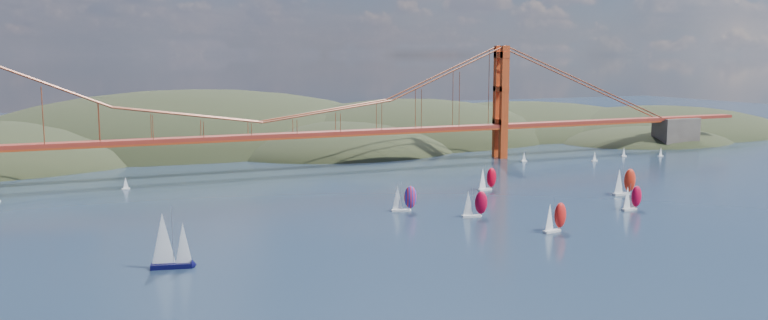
{
  "coord_description": "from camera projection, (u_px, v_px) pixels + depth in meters",
  "views": [
    {
      "loc": [
        -78.79,
        -134.08,
        50.37
      ],
      "look_at": [
        18.44,
        90.0,
        16.12
      ],
      "focal_mm": 35.0,
      "sensor_mm": 36.0,
      "label": 1
    }
  ],
  "objects": [
    {
      "name": "ground",
      "position": [
        472.0,
        293.0,
        159.87
      ],
      "size": [
        1200.0,
        1200.0,
        0.0
      ],
      "primitive_type": "plane",
      "color": "black",
      "rests_on": "ground"
    },
    {
      "name": "headlands",
      "position": [
        297.0,
        165.0,
        432.13
      ],
      "size": [
        725.0,
        225.0,
        96.0
      ],
      "color": "black",
      "rests_on": "ground"
    },
    {
      "name": "bridge",
      "position": [
        257.0,
        98.0,
        318.23
      ],
      "size": [
        552.0,
        12.0,
        55.0
      ],
      "color": "maroon",
      "rests_on": "ground"
    },
    {
      "name": "sloop_navy",
      "position": [
        169.0,
        241.0,
        177.47
      ],
      "size": [
        10.09,
        6.49,
        15.04
      ],
      "rotation": [
        0.0,
        0.0,
        -0.22
      ],
      "color": "black",
      "rests_on": "ground"
    },
    {
      "name": "racer_0",
      "position": [
        474.0,
        203.0,
        234.14
      ],
      "size": [
        8.31,
        4.51,
        9.32
      ],
      "rotation": [
        0.0,
        0.0,
        -0.22
      ],
      "color": "white",
      "rests_on": "ground"
    },
    {
      "name": "racer_1",
      "position": [
        555.0,
        217.0,
        214.44
      ],
      "size": [
        8.42,
        4.25,
        9.47
      ],
      "rotation": [
        0.0,
        0.0,
        0.17
      ],
      "color": "silver",
      "rests_on": "ground"
    },
    {
      "name": "racer_2",
      "position": [
        632.0,
        197.0,
        244.77
      ],
      "size": [
        7.9,
        3.32,
        9.0
      ],
      "rotation": [
        0.0,
        0.0,
        0.07
      ],
      "color": "silver",
      "rests_on": "ground"
    },
    {
      "name": "racer_3",
      "position": [
        487.0,
        178.0,
        280.93
      ],
      "size": [
        8.46,
        4.23,
        9.51
      ],
      "rotation": [
        0.0,
        0.0,
        0.17
      ],
      "color": "silver",
      "rests_on": "ground"
    },
    {
      "name": "racer_4",
      "position": [
        624.0,
        181.0,
        271.2
      ],
      "size": [
        9.37,
        3.8,
        10.79
      ],
      "rotation": [
        0.0,
        0.0,
        -0.02
      ],
      "color": "silver",
      "rests_on": "ground"
    },
    {
      "name": "racer_rwb",
      "position": [
        404.0,
        198.0,
        242.81
      ],
      "size": [
        8.44,
        4.94,
        9.47
      ],
      "rotation": [
        0.0,
        0.0,
        -0.27
      ],
      "color": "white",
      "rests_on": "ground"
    },
    {
      "name": "distant_boat_3",
      "position": [
        126.0,
        183.0,
        282.92
      ],
      "size": [
        3.0,
        2.0,
        4.7
      ],
      "color": "silver",
      "rests_on": "ground"
    },
    {
      "name": "distant_boat_4",
      "position": [
        524.0,
        157.0,
        356.57
      ],
      "size": [
        3.0,
        2.0,
        4.7
      ],
      "color": "silver",
      "rests_on": "ground"
    },
    {
      "name": "distant_boat_5",
      "position": [
        595.0,
        156.0,
        357.85
      ],
      "size": [
        3.0,
        2.0,
        4.7
      ],
      "color": "silver",
      "rests_on": "ground"
    },
    {
      "name": "distant_boat_6",
      "position": [
        624.0,
        152.0,
        374.1
      ],
      "size": [
        3.0,
        2.0,
        4.7
      ],
      "color": "silver",
      "rests_on": "ground"
    },
    {
      "name": "distant_boat_7",
      "position": [
        661.0,
        152.0,
        375.01
      ],
      "size": [
        3.0,
        2.0,
        4.7
      ],
      "color": "silver",
      "rests_on": "ground"
    }
  ]
}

